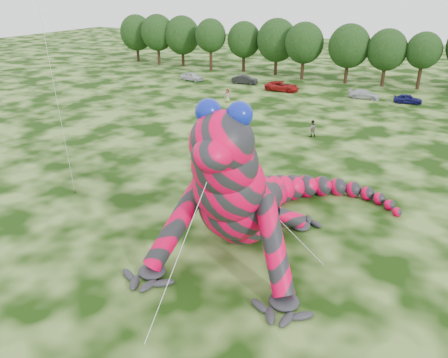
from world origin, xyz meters
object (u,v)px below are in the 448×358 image
at_px(tree_4, 244,47).
at_px(car_3, 364,94).
at_px(tree_2, 182,41).
at_px(tree_7, 348,54).
at_px(spectator_4, 227,96).
at_px(tree_1, 158,40).
at_px(car_0, 192,76).
at_px(tree_0, 137,38).
at_px(car_1, 245,80).
at_px(tree_5, 277,47).
at_px(tree_9, 422,61).
at_px(car_2, 282,86).
at_px(spectator_1, 312,128).
at_px(inflatable_gecko, 250,162).
at_px(tree_3, 211,45).
at_px(tree_8, 386,58).
at_px(tree_6, 304,51).
at_px(car_4, 408,99).

bearing_deg(tree_4, car_3, -25.32).
relative_size(tree_2, tree_4, 1.06).
distance_m(tree_7, spectator_4, 23.89).
height_order(tree_2, spectator_4, tree_2).
distance_m(tree_1, car_0, 18.63).
relative_size(tree_0, car_1, 2.26).
distance_m(tree_4, tree_5, 6.53).
relative_size(tree_5, spectator_4, 5.32).
bearing_deg(tree_4, tree_9, -2.55).
xyz_separation_m(tree_9, car_1, (-25.84, -8.75, -3.64)).
distance_m(car_1, car_2, 7.64).
bearing_deg(spectator_1, inflatable_gecko, 60.16).
relative_size(tree_3, tree_8, 1.06).
distance_m(tree_9, car_0, 36.68).
bearing_deg(inflatable_gecko, tree_7, 88.66).
distance_m(tree_7, spectator_1, 30.26).
relative_size(car_2, car_3, 1.22).
xyz_separation_m(tree_7, car_0, (-23.86, -9.77, -4.04)).
distance_m(tree_3, car_3, 32.35).
distance_m(inflatable_gecko, tree_0, 73.08).
bearing_deg(car_3, tree_1, 74.38).
relative_size(inflatable_gecko, tree_9, 2.32).
distance_m(car_2, spectator_1, 22.14).
height_order(tree_6, car_0, tree_6).
relative_size(tree_9, car_4, 2.32).
bearing_deg(tree_2, tree_0, 177.66).
distance_m(tree_0, tree_5, 31.44).
bearing_deg(tree_7, tree_6, -179.08).
relative_size(inflatable_gecko, car_3, 4.68).
relative_size(tree_1, tree_8, 1.10).
relative_size(tree_9, spectator_4, 4.72).
bearing_deg(tree_4, tree_3, -164.86).
distance_m(tree_8, car_0, 31.57).
xyz_separation_m(tree_6, car_3, (12.35, -9.53, -4.12)).
bearing_deg(tree_2, tree_9, -1.84).
bearing_deg(tree_0, tree_2, -2.34).
relative_size(tree_2, spectator_4, 5.24).
bearing_deg(car_2, tree_8, -51.77).
xyz_separation_m(tree_9, spectator_1, (-8.02, -30.40, -3.42)).
distance_m(car_3, spectator_1, 20.28).
height_order(tree_5, tree_8, tree_5).
height_order(tree_5, spectator_4, tree_5).
bearing_deg(spectator_1, car_3, -130.33).
distance_m(tree_7, car_3, 11.57).
distance_m(tree_1, tree_8, 44.15).
relative_size(tree_9, spectator_1, 4.73).
height_order(inflatable_gecko, car_0, inflatable_gecko).
relative_size(inflatable_gecko, tree_2, 2.09).
relative_size(car_0, car_2, 0.78).
bearing_deg(car_4, car_3, 81.11).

